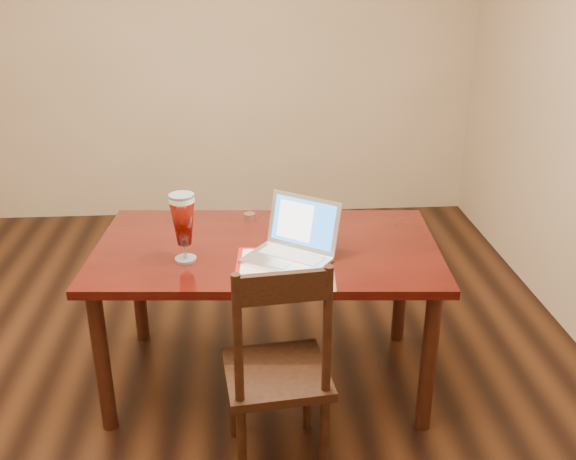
{
  "coord_description": "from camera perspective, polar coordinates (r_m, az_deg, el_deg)",
  "views": [
    {
      "loc": [
        0.38,
        -2.68,
        2.06
      ],
      "look_at": [
        0.57,
        0.0,
        0.89
      ],
      "focal_mm": 40.0,
      "sensor_mm": 36.0,
      "label": 1
    }
  ],
  "objects": [
    {
      "name": "dining_chair",
      "position": [
        2.71,
        -0.91,
        -12.49
      ],
      "size": [
        0.47,
        0.45,
        1.0
      ],
      "rotation": [
        0.0,
        0.0,
        0.11
      ],
      "color": "#32190E",
      "rests_on": "ground"
    },
    {
      "name": "room_shell",
      "position": [
        2.72,
        -12.48,
        16.63
      ],
      "size": [
        4.51,
        5.01,
        2.71
      ],
      "color": "tan",
      "rests_on": "ground"
    },
    {
      "name": "ground",
      "position": [
        3.4,
        -9.86,
        -14.29
      ],
      "size": [
        5.0,
        5.0,
        0.0
      ],
      "primitive_type": "plane",
      "color": "black",
      "rests_on": "ground"
    },
    {
      "name": "dining_table",
      "position": [
        3.11,
        -2.07,
        -2.77
      ],
      "size": [
        1.7,
        1.03,
        1.09
      ],
      "rotation": [
        0.0,
        0.0,
        -0.07
      ],
      "color": "#430D09",
      "rests_on": "ground"
    }
  ]
}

